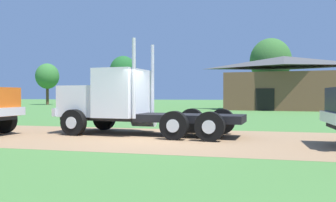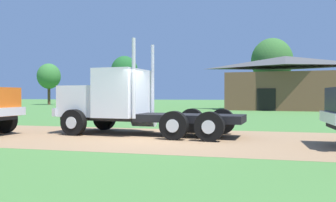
% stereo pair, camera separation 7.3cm
% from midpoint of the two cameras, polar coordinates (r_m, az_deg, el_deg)
% --- Properties ---
extents(ground_plane, '(200.00, 200.00, 0.00)m').
position_cam_midpoint_polar(ground_plane, '(12.54, -1.77, -6.15)').
color(ground_plane, '#487A38').
extents(dirt_track, '(120.00, 6.63, 0.01)m').
position_cam_midpoint_polar(dirt_track, '(12.53, -1.77, -6.13)').
color(dirt_track, '#987552').
rests_on(dirt_track, ground_plane).
extents(truck_foreground_white, '(7.50, 3.24, 3.65)m').
position_cam_midpoint_polar(truck_foreground_white, '(14.04, -7.56, -0.35)').
color(truck_foreground_white, black).
rests_on(truck_foreground_white, ground_plane).
extents(shed_building, '(12.76, 6.70, 5.60)m').
position_cam_midpoint_polar(shed_building, '(37.95, 18.47, 2.67)').
color(shed_building, brown).
rests_on(shed_building, ground_plane).
extents(tree_left, '(3.70, 3.70, 6.61)m').
position_cam_midpoint_polar(tree_left, '(58.93, -19.27, 3.85)').
color(tree_left, '#513823').
rests_on(tree_left, ground_plane).
extents(tree_mid, '(3.51, 3.51, 6.72)m').
position_cam_midpoint_polar(tree_mid, '(46.30, -7.42, 4.94)').
color(tree_mid, '#513823').
rests_on(tree_mid, ground_plane).
extents(tree_right, '(5.03, 5.03, 8.57)m').
position_cam_midpoint_polar(tree_right, '(44.94, 16.46, 6.36)').
color(tree_right, '#513823').
rests_on(tree_right, ground_plane).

